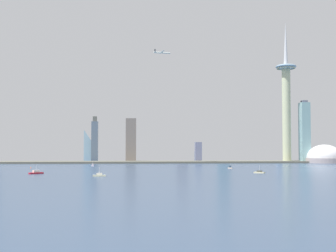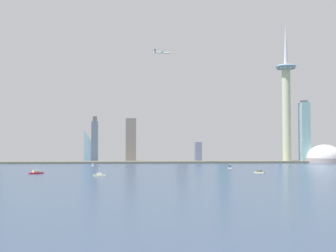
# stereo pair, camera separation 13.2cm
# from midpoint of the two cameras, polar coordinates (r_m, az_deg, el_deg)

# --- Properties ---
(ground_plane) EXTENTS (6000.00, 6000.00, 0.00)m
(ground_plane) POSITION_cam_midpoint_polar(r_m,az_deg,el_deg) (447.40, 3.35, -6.98)
(ground_plane) COLOR #2F435D
(waterfront_pier) EXTENTS (955.81, 59.96, 3.92)m
(waterfront_pier) POSITION_cam_midpoint_polar(r_m,az_deg,el_deg) (947.92, -0.50, -4.54)
(waterfront_pier) COLOR #605F52
(waterfront_pier) RESTS_ON ground
(observation_tower) EXTENTS (44.04, 44.04, 304.75)m
(observation_tower) POSITION_cam_midpoint_polar(r_m,az_deg,el_deg) (1009.59, 14.60, 3.52)
(observation_tower) COLOR beige
(observation_tower) RESTS_ON ground
(stadium_dome) EXTENTS (76.74, 76.74, 55.49)m
(stadium_dome) POSITION_cam_midpoint_polar(r_m,az_deg,el_deg) (1005.34, 19.04, -3.85)
(stadium_dome) COLOR #A09496
(stadium_dome) RESTS_ON ground
(skyscraper_0) EXTENTS (21.94, 23.99, 94.17)m
(skyscraper_0) POSITION_cam_midpoint_polar(r_m,az_deg,el_deg) (974.54, -4.67, -1.82)
(skyscraper_0) COLOR slate
(skyscraper_0) RESTS_ON ground
(skyscraper_1) EXTENTS (25.68, 23.03, 85.02)m
(skyscraper_1) POSITION_cam_midpoint_polar(r_m,az_deg,el_deg) (1018.31, 1.78, -2.12)
(skyscraper_1) COLOR gray
(skyscraper_1) RESTS_ON ground
(skyscraper_3) EXTENTS (18.55, 23.35, 132.81)m
(skyscraper_3) POSITION_cam_midpoint_polar(r_m,az_deg,el_deg) (1014.28, 16.75, -0.74)
(skyscraper_3) COLOR #7FAAAD
(skyscraper_3) RESTS_ON ground
(skyscraper_5) EXTENTS (13.76, 13.82, 99.62)m
(skyscraper_5) POSITION_cam_midpoint_polar(r_m,az_deg,el_deg) (997.85, -9.18, -1.85)
(skyscraper_5) COLOR slate
(skyscraper_5) RESTS_ON ground
(skyscraper_6) EXTENTS (25.66, 27.76, 161.96)m
(skyscraper_6) POSITION_cam_midpoint_polar(r_m,az_deg,el_deg) (1044.53, 6.92, -0.54)
(skyscraper_6) COLOR #69909B
(skyscraper_6) RESTS_ON ground
(skyscraper_7) EXTENTS (14.18, 18.55, 43.88)m
(skyscraper_7) POSITION_cam_midpoint_polar(r_m,az_deg,el_deg) (995.02, 3.80, -3.29)
(skyscraper_7) COLOR slate
(skyscraper_7) RESTS_ON ground
(skyscraper_8) EXTENTS (19.85, 24.32, 162.53)m
(skyscraper_8) POSITION_cam_midpoint_polar(r_m,az_deg,el_deg) (1027.95, -9.88, -0.68)
(skyscraper_8) COLOR #98BDD0
(skyscraper_8) RESTS_ON ground
(skyscraper_9) EXTENTS (21.15, 12.05, 93.66)m
(skyscraper_9) POSITION_cam_midpoint_polar(r_m,az_deg,el_deg) (1063.72, 14.01, -1.93)
(skyscraper_9) COLOR #A0B2D6
(skyscraper_9) RESTS_ON ground
(boat_0) EXTENTS (13.59, 13.20, 9.68)m
(boat_0) POSITION_cam_midpoint_polar(r_m,az_deg,el_deg) (600.33, 11.39, -5.69)
(boat_0) COLOR beige
(boat_0) RESTS_ON ground
(boat_1) EXTENTS (17.44, 15.48, 11.06)m
(boat_1) POSITION_cam_midpoint_polar(r_m,az_deg,el_deg) (596.50, -16.22, -5.62)
(boat_1) COLOR #AC1826
(boat_1) RESTS_ON ground
(boat_3) EXTENTS (6.74, 5.32, 8.64)m
(boat_3) POSITION_cam_midpoint_polar(r_m,az_deg,el_deg) (712.14, 7.79, -5.18)
(boat_3) COLOR beige
(boat_3) RESTS_ON ground
(boat_4) EXTENTS (4.73, 10.94, 8.50)m
(boat_4) POSITION_cam_midpoint_polar(r_m,az_deg,el_deg) (807.23, -9.43, -4.87)
(boat_4) COLOR white
(boat_4) RESTS_ON ground
(boat_5) EXTENTS (14.78, 5.57, 10.61)m
(boat_5) POSITION_cam_midpoint_polar(r_m,az_deg,el_deg) (528.42, -8.62, -6.12)
(boat_5) COLOR beige
(boat_5) RESTS_ON ground
(channel_buoy_0) EXTENTS (1.95, 1.95, 1.83)m
(channel_buoy_0) POSITION_cam_midpoint_polar(r_m,az_deg,el_deg) (758.41, -16.83, -5.00)
(channel_buoy_0) COLOR #E54C19
(channel_buoy_0) RESTS_ON ground
(airplane) EXTENTS (33.91, 30.47, 7.98)m
(airplane) POSITION_cam_midpoint_polar(r_m,az_deg,el_deg) (910.45, -0.76, 9.19)
(airplane) COLOR silver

